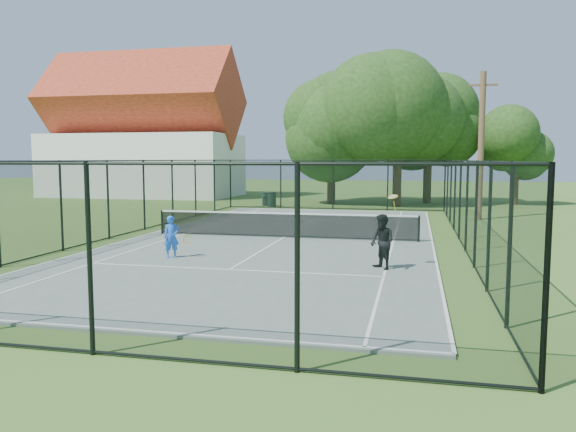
% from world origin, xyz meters
% --- Properties ---
extents(ground, '(120.00, 120.00, 0.00)m').
position_xyz_m(ground, '(0.00, 0.00, 0.00)').
color(ground, '#406221').
extents(tennis_court, '(11.00, 24.00, 0.06)m').
position_xyz_m(tennis_court, '(0.00, 0.00, 0.03)').
color(tennis_court, slate).
rests_on(tennis_court, ground).
extents(tennis_net, '(10.08, 0.08, 0.95)m').
position_xyz_m(tennis_net, '(0.00, 0.00, 0.58)').
color(tennis_net, black).
rests_on(tennis_net, tennis_court).
extents(fence, '(13.10, 26.10, 3.00)m').
position_xyz_m(fence, '(0.00, 0.00, 1.50)').
color(fence, black).
rests_on(fence, ground).
extents(tree_near_left, '(6.32, 6.32, 8.24)m').
position_xyz_m(tree_near_left, '(-0.79, 17.63, 5.07)').
color(tree_near_left, '#332114').
rests_on(tree_near_left, ground).
extents(tree_near_mid, '(7.13, 7.13, 9.32)m').
position_xyz_m(tree_near_mid, '(3.69, 16.09, 5.75)').
color(tree_near_mid, '#332114').
rests_on(tree_near_mid, ground).
extents(tree_near_right, '(5.61, 5.61, 7.75)m').
position_xyz_m(tree_near_right, '(5.64, 19.43, 4.92)').
color(tree_near_right, '#332114').
rests_on(tree_near_right, ground).
extents(tree_far_right, '(4.36, 4.36, 5.77)m').
position_xyz_m(tree_far_right, '(11.26, 19.20, 3.57)').
color(tree_far_right, '#332114').
rests_on(tree_far_right, ground).
extents(building, '(15.30, 8.15, 11.87)m').
position_xyz_m(building, '(-17.00, 22.00, 4.93)').
color(building, silver).
rests_on(building, ground).
extents(trash_bin_left, '(0.58, 0.58, 0.87)m').
position_xyz_m(trash_bin_left, '(-4.59, 14.57, 0.44)').
color(trash_bin_left, black).
rests_on(trash_bin_left, ground).
extents(trash_bin_right, '(0.58, 0.58, 0.93)m').
position_xyz_m(trash_bin_right, '(-4.09, 14.02, 0.47)').
color(trash_bin_right, black).
rests_on(trash_bin_right, ground).
extents(utility_pole, '(1.40, 0.30, 7.33)m').
position_xyz_m(utility_pole, '(7.99, 9.00, 3.73)').
color(utility_pole, '#4C3823').
rests_on(utility_pole, ground).
extents(player_blue, '(0.86, 0.52, 1.27)m').
position_xyz_m(player_blue, '(-2.31, -4.99, 0.69)').
color(player_blue, blue).
rests_on(player_blue, tennis_court).
extents(player_black, '(0.90, 1.16, 2.02)m').
position_xyz_m(player_black, '(4.00, -5.42, 0.81)').
color(player_black, black).
rests_on(player_black, tennis_court).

